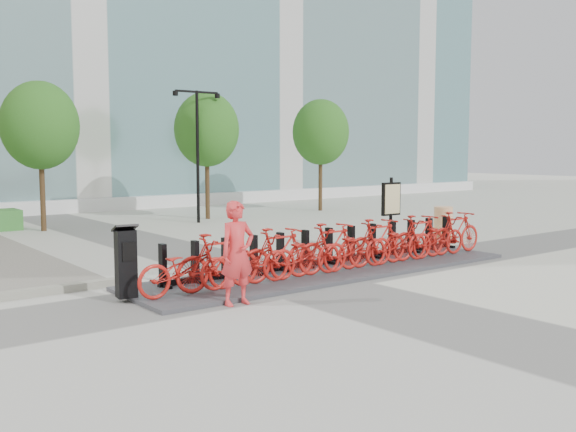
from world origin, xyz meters
TOP-DOWN VIEW (x-y plane):
  - ground at (0.00, 0.00)m, footprint 120.00×120.00m
  - glass_building at (14.00, 26.00)m, footprint 32.00×16.00m
  - tree_1 at (-1.50, 12.00)m, footprint 2.60×2.60m
  - tree_2 at (5.00, 12.00)m, footprint 2.60×2.60m
  - tree_3 at (11.00, 12.00)m, footprint 2.60×2.60m
  - streetlamp at (4.00, 11.00)m, footprint 2.00×0.20m
  - dock_pad at (1.30, 0.30)m, footprint 9.60×2.40m
  - dock_rail_posts at (1.72, 0.77)m, footprint 8.74×0.50m
  - bike_0 at (-2.60, -0.05)m, footprint 1.90×0.66m
  - bike_1 at (-1.88, -0.05)m, footprint 1.84×0.52m
  - bike_2 at (-1.16, -0.05)m, footprint 1.90×0.66m
  - bike_3 at (-0.44, -0.05)m, footprint 1.84×0.52m
  - bike_4 at (0.28, -0.05)m, footprint 1.90×0.66m
  - bike_5 at (1.00, -0.05)m, footprint 1.84×0.52m
  - bike_6 at (1.72, -0.05)m, footprint 1.90×0.66m
  - bike_7 at (2.44, -0.05)m, footprint 1.84×0.52m
  - bike_8 at (3.16, -0.05)m, footprint 1.90×0.66m
  - bike_9 at (3.88, -0.05)m, footprint 1.84×0.52m
  - bike_10 at (4.60, -0.05)m, footprint 1.90×0.66m
  - bike_11 at (5.32, -0.05)m, footprint 1.84×0.52m
  - kiosk at (-3.55, 0.42)m, footprint 0.46×0.40m
  - worker_red at (-2.07, -1.01)m, footprint 0.68×0.45m
  - construction_barrel at (7.21, 1.88)m, footprint 0.60×0.60m
  - map_sign at (4.82, 1.78)m, footprint 0.66×0.12m

SIDE VIEW (x-z plane):
  - ground at x=0.00m, z-range 0.00..0.00m
  - dock_pad at x=1.30m, z-range 0.00..0.08m
  - dock_rail_posts at x=1.72m, z-range 0.08..0.93m
  - construction_barrel at x=7.21m, z-range 0.00..1.07m
  - bike_0 at x=-2.60m, z-range 0.08..1.08m
  - bike_2 at x=-1.16m, z-range 0.08..1.08m
  - bike_4 at x=0.28m, z-range 0.08..1.08m
  - bike_6 at x=1.72m, z-range 0.08..1.08m
  - bike_8 at x=3.16m, z-range 0.08..1.08m
  - bike_10 at x=4.60m, z-range 0.08..1.08m
  - bike_1 at x=-1.88m, z-range 0.08..1.19m
  - bike_3 at x=-0.44m, z-range 0.08..1.19m
  - bike_5 at x=1.00m, z-range 0.08..1.19m
  - bike_7 at x=2.44m, z-range 0.08..1.19m
  - bike_9 at x=3.88m, z-range 0.08..1.19m
  - bike_11 at x=5.32m, z-range 0.08..1.19m
  - kiosk at x=-3.55m, z-range 0.05..1.40m
  - worker_red at x=-2.07m, z-range 0.00..1.86m
  - map_sign at x=4.82m, z-range 0.33..2.34m
  - streetlamp at x=4.00m, z-range 0.63..5.63m
  - tree_1 at x=-1.50m, z-range 1.04..6.14m
  - tree_2 at x=5.00m, z-range 1.04..6.14m
  - tree_3 at x=11.00m, z-range 1.04..6.14m
  - glass_building at x=14.00m, z-range 0.00..24.00m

